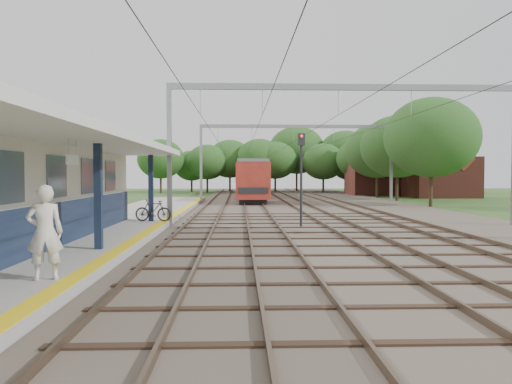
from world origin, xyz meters
name	(u,v)px	position (x,y,z in m)	size (l,w,h in m)	color
ground	(326,314)	(0.00, 0.00, 0.00)	(160.00, 160.00, 0.00)	#2D4C1E
ballast_bed	(310,206)	(4.00, 30.00, 0.05)	(18.00, 90.00, 0.10)	#473D33
platform	(113,227)	(-7.50, 14.00, 0.17)	(5.00, 52.00, 0.35)	gray
yellow_stripe	(161,223)	(-5.25, 14.00, 0.35)	(0.45, 52.00, 0.01)	yellow
station_building	(13,192)	(-8.88, 7.00, 2.04)	(3.41, 18.00, 3.40)	beige
canopy	(35,140)	(-7.77, 6.00, 3.64)	(6.40, 20.00, 3.44)	#101B34
rail_tracks	(279,205)	(1.50, 30.00, 0.18)	(11.80, 88.00, 0.15)	brown
catenary_system	(311,132)	(3.39, 25.28, 5.51)	(17.22, 88.00, 7.00)	gray
tree_band	(280,157)	(3.84, 57.12, 4.92)	(31.72, 30.88, 8.82)	#382619
house_near	(441,171)	(21.00, 46.00, 2.99)	(7.00, 6.12, 7.89)	brown
house_far	(381,169)	(16.00, 52.00, 3.23)	(8.00, 6.12, 8.66)	brown
person	(45,232)	(-5.80, 1.57, 1.38)	(0.75, 0.49, 2.06)	white
bicycle	(153,210)	(-5.76, 14.77, 0.88)	(0.50, 1.76, 1.06)	black
train	(249,178)	(-0.50, 48.34, 2.10)	(2.86, 35.63, 3.76)	black
signal_post	(301,168)	(1.35, 14.61, 2.93)	(0.34, 0.29, 4.57)	black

